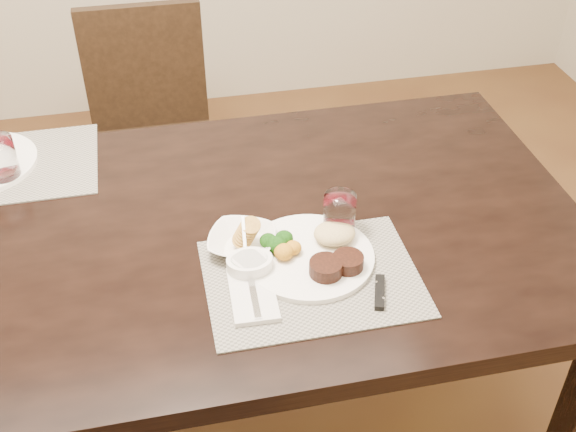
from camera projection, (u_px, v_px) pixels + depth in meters
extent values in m
plane|color=#452716|center=(192.00, 431.00, 2.14)|extent=(4.50, 4.50, 0.00)
cube|color=black|center=(166.00, 245.00, 1.69)|extent=(2.00, 1.00, 0.05)
cube|color=black|center=(446.00, 213.00, 2.39)|extent=(0.08, 0.08, 0.70)
cube|color=black|center=(156.00, 155.00, 2.52)|extent=(0.42, 0.42, 0.04)
cube|color=black|center=(114.00, 244.00, 2.49)|extent=(0.04, 0.04, 0.41)
cube|color=black|center=(218.00, 230.00, 2.55)|extent=(0.04, 0.04, 0.41)
cube|color=black|center=(112.00, 184.00, 2.77)|extent=(0.04, 0.04, 0.41)
cube|color=black|center=(205.00, 173.00, 2.83)|extent=(0.04, 0.04, 0.41)
cube|color=black|center=(144.00, 67.00, 2.52)|extent=(0.42, 0.04, 0.45)
cube|color=gray|center=(312.00, 278.00, 1.56)|extent=(0.46, 0.34, 0.00)
cube|color=gray|center=(8.00, 167.00, 1.90)|extent=(0.46, 0.34, 0.00)
cylinder|color=white|center=(309.00, 256.00, 1.60)|extent=(0.29, 0.29, 0.01)
cylinder|color=black|center=(326.00, 268.00, 1.54)|extent=(0.07, 0.07, 0.03)
cylinder|color=black|center=(348.00, 262.00, 1.56)|extent=(0.07, 0.07, 0.03)
ellipsoid|color=#C9B978|center=(335.00, 233.00, 1.63)|extent=(0.10, 0.08, 0.04)
ellipsoid|color=#17480D|center=(277.00, 245.00, 1.60)|extent=(0.05, 0.05, 0.04)
ellipsoid|color=#B97B17|center=(284.00, 252.00, 1.58)|extent=(0.04, 0.04, 0.04)
cube|color=silver|center=(253.00, 294.00, 1.51)|extent=(0.10, 0.17, 0.01)
cube|color=white|center=(254.00, 298.00, 1.49)|extent=(0.02, 0.12, 0.00)
cube|color=white|center=(251.00, 272.00, 1.55)|extent=(0.02, 0.05, 0.00)
cube|color=white|center=(364.00, 259.00, 1.60)|extent=(0.06, 0.14, 0.00)
cube|color=black|center=(380.00, 292.00, 1.51)|extent=(0.05, 0.10, 0.01)
imported|color=white|center=(242.00, 242.00, 1.62)|extent=(0.20, 0.20, 0.04)
cylinder|color=#B88B39|center=(242.00, 233.00, 1.61)|extent=(0.05, 0.05, 0.05)
cylinder|color=white|center=(250.00, 265.00, 1.56)|extent=(0.10, 0.10, 0.04)
cylinder|color=#0D3A0F|center=(249.00, 261.00, 1.55)|extent=(0.08, 0.08, 0.01)
cube|color=white|center=(244.00, 233.00, 1.59)|extent=(0.01, 0.07, 0.05)
cylinder|color=silver|center=(339.00, 214.00, 1.65)|extent=(0.07, 0.07, 0.10)
cylinder|color=#360409|center=(339.00, 227.00, 1.67)|extent=(0.06, 0.06, 0.03)
cylinder|color=silver|center=(0.00, 159.00, 1.81)|extent=(0.09, 0.09, 0.12)
cylinder|color=#360409|center=(4.00, 174.00, 1.84)|extent=(0.07, 0.07, 0.03)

